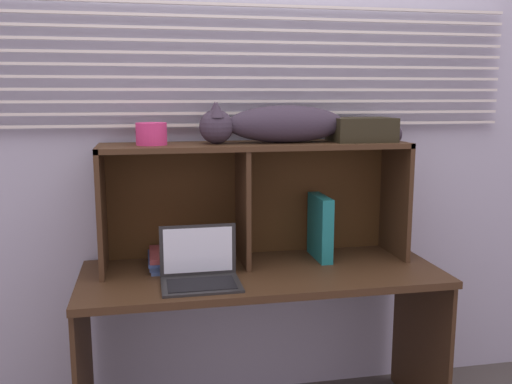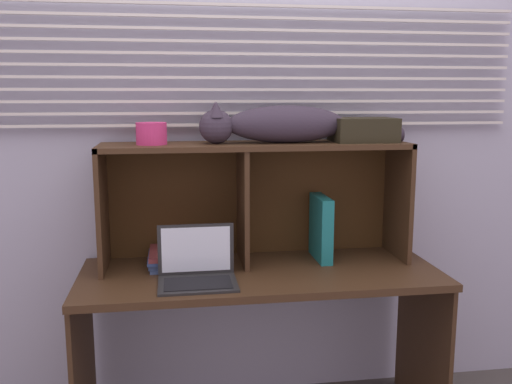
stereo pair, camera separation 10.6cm
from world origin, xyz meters
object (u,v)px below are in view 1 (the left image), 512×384
object	(u,v)px
laptop	(200,271)
binder_upright	(320,227)
storage_box	(362,130)
book_stack	(170,259)
small_basket	(151,134)
cat	(278,125)

from	to	relation	value
laptop	binder_upright	bearing A→B (deg)	22.40
laptop	storage_box	size ratio (longest dim) A/B	1.14
book_stack	small_basket	world-z (taller)	small_basket
book_stack	cat	bearing A→B (deg)	0.04
cat	storage_box	xyz separation A→B (m)	(0.37, 0.00, -0.02)
book_stack	small_basket	bearing A→B (deg)	179.70
laptop	small_basket	bearing A→B (deg)	125.80
small_basket	storage_box	xyz separation A→B (m)	(0.90, 0.00, 0.01)
cat	laptop	size ratio (longest dim) A/B	2.93
cat	small_basket	size ratio (longest dim) A/B	7.09
binder_upright	book_stack	distance (m)	0.67
storage_box	book_stack	bearing A→B (deg)	-179.98
book_stack	storage_box	bearing A→B (deg)	0.02
binder_upright	small_basket	distance (m)	0.84
laptop	binder_upright	xyz separation A→B (m)	(0.56, 0.23, 0.09)
book_stack	binder_upright	bearing A→B (deg)	0.03
book_stack	small_basket	xyz separation A→B (m)	(-0.06, 0.00, 0.53)
binder_upright	storage_box	distance (m)	0.47
cat	binder_upright	bearing A→B (deg)	0.00
laptop	binder_upright	distance (m)	0.61
small_basket	storage_box	world-z (taller)	storage_box
cat	storage_box	bearing A→B (deg)	0.00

